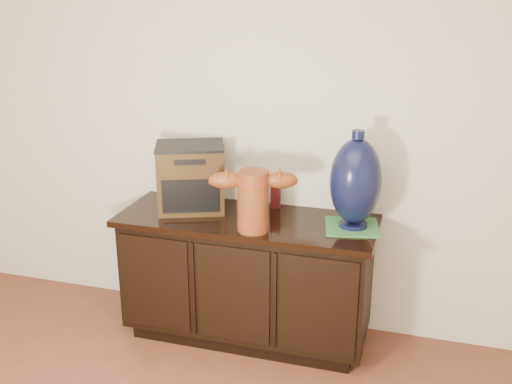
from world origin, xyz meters
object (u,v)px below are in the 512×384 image
(spray_can, at_px, (275,192))
(tv_radio, at_px, (191,177))
(sideboard, at_px, (247,277))
(terracotta_vessel, at_px, (253,197))
(lamp_base, at_px, (356,182))

(spray_can, bearing_deg, tv_radio, -160.15)
(sideboard, distance_m, terracotta_vessel, 0.59)
(spray_can, bearing_deg, terracotta_vessel, -93.00)
(tv_radio, distance_m, spray_can, 0.50)
(sideboard, relative_size, tv_radio, 3.10)
(lamp_base, height_order, spray_can, lamp_base)
(tv_radio, bearing_deg, lamp_base, -23.74)
(sideboard, xyz_separation_m, tv_radio, (-0.36, 0.05, 0.56))
(lamp_base, bearing_deg, sideboard, -177.71)
(tv_radio, relative_size, lamp_base, 0.89)
(terracotta_vessel, height_order, spray_can, terracotta_vessel)
(terracotta_vessel, xyz_separation_m, tv_radio, (-0.44, 0.22, 0.01))
(sideboard, height_order, spray_can, spray_can)
(sideboard, bearing_deg, lamp_base, 2.29)
(lamp_base, bearing_deg, terracotta_vessel, -159.48)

